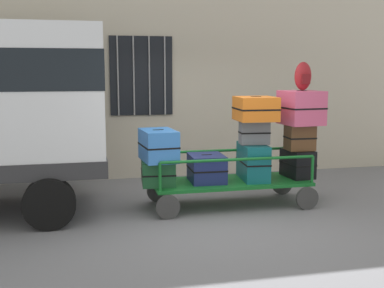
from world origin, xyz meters
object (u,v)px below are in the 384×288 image
(suitcase_left_middle, at_px, (158,145))
(suitcase_center_top, at_px, (256,109))
(luggage_cart, at_px, (230,185))
(suitcase_center_middle, at_px, (254,132))
(suitcase_midleft_bottom, at_px, (207,168))
(backpack, at_px, (303,76))
(suitcase_midright_bottom, at_px, (298,163))
(suitcase_center_bottom, at_px, (253,162))
(suitcase_left_bottom, at_px, (158,172))
(suitcase_midright_middle, at_px, (300,137))
(suitcase_midright_top, at_px, (301,108))

(suitcase_left_middle, xyz_separation_m, suitcase_center_top, (1.52, -0.00, 0.52))
(luggage_cart, bearing_deg, suitcase_center_middle, 0.16)
(luggage_cart, distance_m, suitcase_center_top, 1.25)
(suitcase_left_middle, distance_m, suitcase_center_top, 1.60)
(suitcase_midleft_bottom, bearing_deg, suitcase_center_middle, -1.90)
(suitcase_center_top, bearing_deg, backpack, 0.25)
(suitcase_midright_bottom, bearing_deg, suitcase_left_middle, -178.45)
(suitcase_left_middle, relative_size, suitcase_center_bottom, 0.97)
(luggage_cart, distance_m, suitcase_left_bottom, 1.17)
(suitcase_center_middle, bearing_deg, suitcase_midright_bottom, 1.84)
(backpack, bearing_deg, suitcase_midright_middle, 133.07)
(suitcase_midright_middle, bearing_deg, suitcase_center_middle, 178.31)
(backpack, bearing_deg, suitcase_midleft_bottom, 177.68)
(suitcase_left_middle, distance_m, backpack, 2.50)
(suitcase_center_top, bearing_deg, suitcase_midright_top, 0.56)
(suitcase_center_bottom, distance_m, suitcase_center_middle, 0.47)
(suitcase_midright_top, bearing_deg, suitcase_center_middle, 177.53)
(suitcase_midright_top, xyz_separation_m, backpack, (0.01, -0.00, 0.49))
(luggage_cart, height_order, suitcase_midright_middle, suitcase_midright_middle)
(suitcase_left_bottom, bearing_deg, luggage_cart, -1.93)
(suitcase_left_middle, xyz_separation_m, suitcase_center_bottom, (1.52, 0.07, -0.32))
(suitcase_left_middle, xyz_separation_m, backpack, (2.29, 0.00, 1.01))
(suitcase_left_middle, xyz_separation_m, suitcase_midleft_bottom, (0.76, 0.06, -0.39))
(suitcase_center_bottom, xyz_separation_m, suitcase_midright_middle, (0.76, -0.05, 0.37))
(suitcase_midright_top, bearing_deg, luggage_cart, 178.40)
(suitcase_left_middle, height_order, suitcase_center_top, suitcase_center_top)
(suitcase_left_bottom, height_order, suitcase_center_bottom, suitcase_center_bottom)
(suitcase_center_top, relative_size, suitcase_midright_bottom, 1.10)
(luggage_cart, distance_m, backpack, 2.04)
(luggage_cart, xyz_separation_m, suitcase_midright_middle, (1.14, -0.02, 0.72))
(suitcase_left_middle, relative_size, suitcase_center_middle, 1.60)
(suitcase_left_middle, bearing_deg, suitcase_center_top, -0.11)
(suitcase_left_bottom, distance_m, suitcase_midright_bottom, 2.28)
(suitcase_midright_middle, bearing_deg, suitcase_midright_bottom, 90.00)
(suitcase_midright_middle, bearing_deg, backpack, -46.93)
(suitcase_midleft_bottom, distance_m, backpack, 2.08)
(suitcase_left_bottom, relative_size, suitcase_center_middle, 1.38)
(suitcase_left_bottom, distance_m, suitcase_left_middle, 0.43)
(suitcase_midright_bottom, relative_size, suitcase_midright_middle, 1.35)
(suitcase_midleft_bottom, bearing_deg, suitcase_midright_middle, -1.80)
(suitcase_midright_middle, height_order, suitcase_midright_top, suitcase_midright_top)
(luggage_cart, height_order, suitcase_center_middle, suitcase_center_middle)
(luggage_cart, relative_size, backpack, 5.69)
(suitcase_left_bottom, bearing_deg, backpack, -1.85)
(suitcase_left_bottom, bearing_deg, suitcase_midright_bottom, -0.32)
(suitcase_left_bottom, distance_m, backpack, 2.70)
(suitcase_left_middle, height_order, suitcase_midright_top, suitcase_midright_top)
(suitcase_midright_bottom, bearing_deg, suitcase_midleft_bottom, 179.97)
(suitcase_center_middle, distance_m, suitcase_midright_top, 0.85)
(suitcase_midright_middle, bearing_deg, suitcase_midleft_bottom, 178.20)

